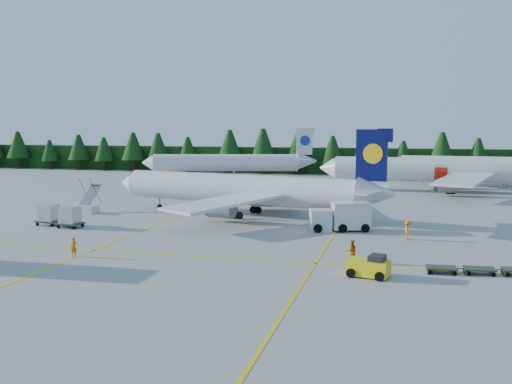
% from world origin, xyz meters
% --- Properties ---
extents(ground, '(320.00, 320.00, 0.00)m').
position_xyz_m(ground, '(0.00, 0.00, 0.00)').
color(ground, '#979893').
rests_on(ground, ground).
extents(taxi_stripe_a, '(0.25, 120.00, 0.01)m').
position_xyz_m(taxi_stripe_a, '(-14.00, 20.00, 0.01)').
color(taxi_stripe_a, yellow).
rests_on(taxi_stripe_a, ground).
extents(taxi_stripe_b, '(0.25, 120.00, 0.01)m').
position_xyz_m(taxi_stripe_b, '(6.00, 20.00, 0.01)').
color(taxi_stripe_b, yellow).
rests_on(taxi_stripe_b, ground).
extents(taxi_stripe_cross, '(80.00, 0.25, 0.01)m').
position_xyz_m(taxi_stripe_cross, '(0.00, -6.00, 0.01)').
color(taxi_stripe_cross, yellow).
rests_on(taxi_stripe_cross, ground).
extents(treeline_hedge, '(220.00, 4.00, 6.00)m').
position_xyz_m(treeline_hedge, '(0.00, 82.00, 3.00)').
color(treeline_hedge, black).
rests_on(treeline_hedge, ground).
extents(airliner_navy, '(36.32, 29.56, 10.71)m').
position_xyz_m(airliner_navy, '(-7.78, 16.59, 3.22)').
color(airliner_navy, silver).
rests_on(airliner_navy, ground).
extents(airliner_red, '(41.34, 34.02, 12.02)m').
position_xyz_m(airliner_red, '(18.19, 49.14, 3.61)').
color(airliner_red, silver).
rests_on(airliner_red, ground).
extents(airliner_far_left, '(35.76, 11.48, 10.58)m').
position_xyz_m(airliner_far_left, '(-24.94, 65.03, 3.32)').
color(airliner_far_left, silver).
rests_on(airliner_far_left, ground).
extents(airliner_far_right, '(39.34, 5.67, 11.43)m').
position_xyz_m(airliner_far_right, '(27.89, 61.15, 3.59)').
color(airliner_far_right, silver).
rests_on(airliner_far_right, ground).
extents(airstairs, '(3.87, 5.25, 3.42)m').
position_xyz_m(airstairs, '(-26.88, 13.75, 0.74)').
color(airstairs, silver).
rests_on(airstairs, ground).
extents(service_truck, '(6.66, 3.96, 3.03)m').
position_xyz_m(service_truck, '(6.37, 9.15, 1.50)').
color(service_truck, white).
rests_on(service_truck, ground).
extents(baggage_tug, '(3.28, 2.25, 1.60)m').
position_xyz_m(baggage_tug, '(10.47, -9.10, 0.79)').
color(baggage_tug, yellow).
rests_on(baggage_tug, ground).
extents(dolly_train, '(10.56, 2.65, 0.13)m').
position_xyz_m(dolly_train, '(19.82, -6.07, 0.42)').
color(dolly_train, '#353C2C').
rests_on(dolly_train, ground).
extents(uld_pair, '(5.80, 2.89, 1.94)m').
position_xyz_m(uld_pair, '(-23.97, 3.98, 1.31)').
color(uld_pair, '#353C2C').
rests_on(uld_pair, ground).
extents(crew_a, '(0.67, 0.51, 1.65)m').
position_xyz_m(crew_a, '(-14.30, -8.67, 0.83)').
color(crew_a, '#FD6705').
rests_on(crew_a, ground).
extents(crew_b, '(1.12, 1.03, 1.86)m').
position_xyz_m(crew_b, '(8.79, -4.89, 0.93)').
color(crew_b, '#D65904').
rests_on(crew_b, ground).
extents(crew_c, '(0.60, 0.83, 1.88)m').
position_xyz_m(crew_c, '(13.30, 5.94, 0.94)').
color(crew_c, orange).
rests_on(crew_c, ground).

